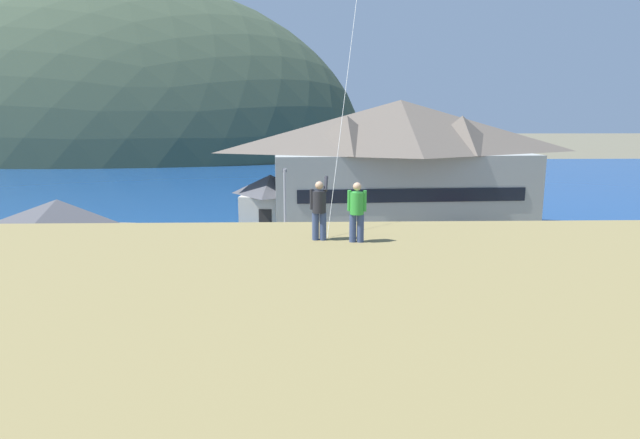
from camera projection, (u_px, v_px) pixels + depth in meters
The scene contains 21 objects.
ground_plane at pixel (323, 326), 25.66m from camera, with size 600.00×600.00×0.00m, color #66604C.
parking_lot_pad at pixel (320, 292), 30.56m from camera, with size 40.00×20.00×0.10m, color gray.
bay_water at pixel (310, 180), 84.53m from camera, with size 360.00×84.00×0.03m, color navy.
far_hill_west_ridge at pixel (65, 158), 131.39m from camera, with size 130.74×45.59×68.44m, color #334733.
far_hill_east_peak at pixel (114, 156), 137.47m from camera, with size 130.20×71.47×88.12m, color #3D4C38.
harbor_lodge at pixel (399, 162), 46.71m from camera, with size 23.89×12.41×11.46m.
storage_shed_near_lot at pixel (61, 247), 29.51m from camera, with size 7.71×6.35×5.55m.
storage_shed_waterside at pixel (271, 202), 46.94m from camera, with size 5.74×5.98×5.00m.
wharf_dock at pixel (322, 201), 61.37m from camera, with size 3.20×15.72×0.70m.
moored_boat_wharfside at pixel (293, 197), 62.50m from camera, with size 2.59×6.49×2.16m.
moored_boat_outer_mooring at pixel (348, 193), 65.13m from camera, with size 2.78×6.64×2.16m.
moored_boat_inner_slip at pixel (293, 194), 64.39m from camera, with size 2.73×7.18×2.16m.
parked_car_corner_spot at pixel (404, 271), 31.15m from camera, with size 4.33×2.31×1.82m.
parked_car_front_row_red at pixel (448, 302), 25.90m from camera, with size 4.23×2.12×1.82m.
parked_car_mid_row_center at pixel (562, 262), 33.08m from camera, with size 4.28×2.21×1.82m.
parked_car_mid_row_near at pixel (190, 263), 32.77m from camera, with size 4.27×2.18×1.82m.
parked_car_back_row_left at pixel (254, 305), 25.50m from camera, with size 4.23×2.11×1.82m.
parked_car_lone_by_shed at pixel (96, 305), 25.46m from camera, with size 4.28×2.21×1.82m.
parking_light_pole at pixel (285, 210), 35.22m from camera, with size 0.24×0.78×6.52m.
person_kite_flyer at pixel (319, 208), 15.41m from camera, with size 0.55×0.64×1.86m.
person_companion at pixel (357, 210), 15.15m from camera, with size 0.55×0.40×1.74m.
Camera 1 is at (-0.83, -24.18, 10.01)m, focal length 29.64 mm.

